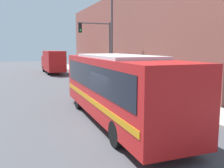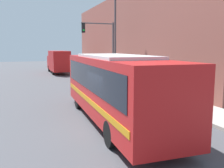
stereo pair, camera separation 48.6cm
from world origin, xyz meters
The scene contains 10 objects.
ground_plane centered at (0.00, 0.00, 0.00)m, with size 120.00×120.00×0.00m, color #47474C.
sidewalk centered at (5.80, 20.00, 0.08)m, with size 2.60×70.00×0.16m.
building_facade centered at (10.10, 17.69, 4.75)m, with size 6.00×33.38×9.50m.
city_bus centered at (0.63, 1.18, 1.85)m, with size 2.92×10.56×3.22m.
delivery_truck centered at (1.57, 25.90, 1.70)m, with size 2.23×8.29×3.14m.
fire_hydrant centered at (5.10, 5.61, 0.50)m, with size 0.25×0.33×0.69m.
traffic_light_pole centered at (4.19, 13.61, 4.14)m, with size 3.28×0.35×5.85m.
parking_meter centered at (5.10, 8.43, 1.00)m, with size 0.14×0.14×1.23m.
street_lamp centered at (5.04, 13.31, 5.04)m, with size 2.65×0.28×8.33m.
pedestrian_near_corner centered at (6.23, 7.44, 0.96)m, with size 0.34×0.34×1.57m.
Camera 2 is at (-3.53, -9.72, 3.54)m, focal length 40.00 mm.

